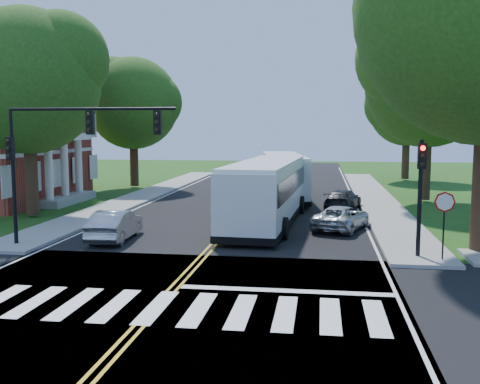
% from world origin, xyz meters
% --- Properties ---
extents(ground, '(140.00, 140.00, 0.00)m').
position_xyz_m(ground, '(0.00, 0.00, 0.00)').
color(ground, '#1F4310').
rests_on(ground, ground).
extents(road, '(14.00, 96.00, 0.01)m').
position_xyz_m(road, '(0.00, 18.00, 0.01)').
color(road, black).
rests_on(road, ground).
extents(cross_road, '(60.00, 12.00, 0.01)m').
position_xyz_m(cross_road, '(0.00, 0.00, 0.01)').
color(cross_road, black).
rests_on(cross_road, ground).
extents(center_line, '(0.36, 70.00, 0.01)m').
position_xyz_m(center_line, '(0.00, 22.00, 0.01)').
color(center_line, gold).
rests_on(center_line, road).
extents(edge_line_w, '(0.12, 70.00, 0.01)m').
position_xyz_m(edge_line_w, '(-6.80, 22.00, 0.01)').
color(edge_line_w, silver).
rests_on(edge_line_w, road).
extents(edge_line_e, '(0.12, 70.00, 0.01)m').
position_xyz_m(edge_line_e, '(6.80, 22.00, 0.01)').
color(edge_line_e, silver).
rests_on(edge_line_e, road).
extents(crosswalk, '(12.60, 3.00, 0.01)m').
position_xyz_m(crosswalk, '(0.00, -0.50, 0.02)').
color(crosswalk, silver).
rests_on(crosswalk, road).
extents(stop_bar, '(6.60, 0.40, 0.01)m').
position_xyz_m(stop_bar, '(3.50, 1.60, 0.02)').
color(stop_bar, silver).
rests_on(stop_bar, road).
extents(sidewalk_nw, '(2.60, 40.00, 0.15)m').
position_xyz_m(sidewalk_nw, '(-8.30, 25.00, 0.07)').
color(sidewalk_nw, gray).
rests_on(sidewalk_nw, ground).
extents(sidewalk_ne, '(2.60, 40.00, 0.15)m').
position_xyz_m(sidewalk_ne, '(8.30, 25.00, 0.07)').
color(sidewalk_ne, gray).
rests_on(sidewalk_ne, ground).
extents(tree_west_near, '(8.00, 8.00, 11.40)m').
position_xyz_m(tree_west_near, '(-11.50, 14.00, 7.53)').
color(tree_west_near, '#351D15').
rests_on(tree_west_near, ground).
extents(tree_west_far, '(7.60, 7.60, 10.67)m').
position_xyz_m(tree_west_far, '(-11.00, 30.00, 7.00)').
color(tree_west_far, '#351D15').
rests_on(tree_west_far, ground).
extents(tree_east_mid, '(8.40, 8.40, 11.93)m').
position_xyz_m(tree_east_mid, '(11.50, 24.00, 7.86)').
color(tree_east_mid, '#351D15').
rests_on(tree_east_mid, ground).
extents(tree_east_far, '(7.20, 7.20, 10.34)m').
position_xyz_m(tree_east_far, '(12.50, 40.00, 6.86)').
color(tree_east_far, '#351D15').
rests_on(tree_east_far, ground).
extents(signal_nw, '(7.15, 0.46, 5.66)m').
position_xyz_m(signal_nw, '(-5.86, 6.43, 4.38)').
color(signal_nw, black).
rests_on(signal_nw, ground).
extents(signal_ne, '(0.30, 0.46, 4.40)m').
position_xyz_m(signal_ne, '(8.20, 6.44, 2.96)').
color(signal_ne, black).
rests_on(signal_ne, ground).
extents(stop_sign, '(0.76, 0.08, 2.53)m').
position_xyz_m(stop_sign, '(9.00, 5.98, 2.03)').
color(stop_sign, black).
rests_on(stop_sign, ground).
extents(bus_lead, '(3.62, 12.81, 3.28)m').
position_xyz_m(bus_lead, '(1.75, 13.48, 1.74)').
color(bus_lead, silver).
rests_on(bus_lead, road).
extents(bus_follow, '(4.28, 12.19, 3.09)m').
position_xyz_m(bus_follow, '(1.84, 24.80, 1.64)').
color(bus_follow, silver).
rests_on(bus_follow, road).
extents(hatchback, '(1.65, 4.19, 1.36)m').
position_xyz_m(hatchback, '(-4.53, 8.35, 0.69)').
color(hatchback, '#A7AAAE').
rests_on(hatchback, road).
extents(suv, '(3.24, 4.65, 1.18)m').
position_xyz_m(suv, '(5.53, 12.47, 0.60)').
color(suv, '#B7BABE').
rests_on(suv, road).
extents(dark_sedan, '(2.62, 4.56, 1.24)m').
position_xyz_m(dark_sedan, '(5.86, 19.31, 0.63)').
color(dark_sedan, black).
rests_on(dark_sedan, road).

